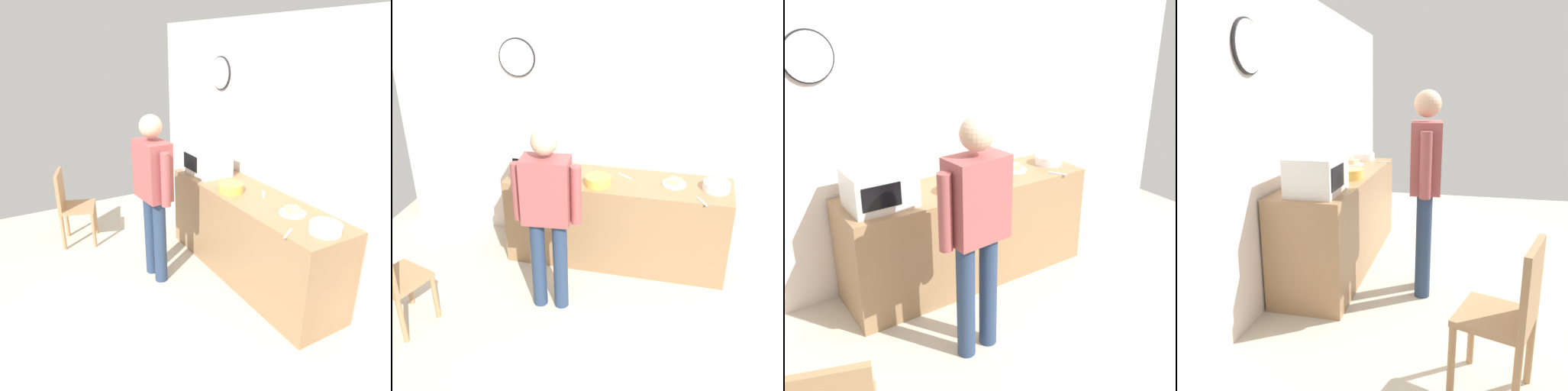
# 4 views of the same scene
# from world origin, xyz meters

# --- Properties ---
(ground_plane) EXTENTS (6.00, 6.00, 0.00)m
(ground_plane) POSITION_xyz_m (0.00, 0.00, 0.00)
(ground_plane) COLOR beige
(back_wall) EXTENTS (5.40, 0.13, 2.60)m
(back_wall) POSITION_xyz_m (-0.01, 1.60, 1.30)
(back_wall) COLOR silver
(back_wall) RESTS_ON ground_plane
(kitchen_counter) EXTENTS (2.23, 0.62, 0.92)m
(kitchen_counter) POSITION_xyz_m (-0.16, 1.22, 0.46)
(kitchen_counter) COLOR #93704C
(kitchen_counter) RESTS_ON ground_plane
(microwave) EXTENTS (0.50, 0.39, 0.30)m
(microwave) POSITION_xyz_m (-0.96, 1.18, 1.07)
(microwave) COLOR silver
(microwave) RESTS_ON kitchen_counter
(sandwich_plate) EXTENTS (0.23, 0.23, 0.07)m
(sandwich_plate) POSITION_xyz_m (0.39, 1.25, 0.95)
(sandwich_plate) COLOR white
(sandwich_plate) RESTS_ON kitchen_counter
(salad_bowl) EXTENTS (0.26, 0.26, 0.08)m
(salad_bowl) POSITION_xyz_m (0.79, 1.23, 0.97)
(salad_bowl) COLOR white
(salad_bowl) RESTS_ON kitchen_counter
(cereal_bowl) EXTENTS (0.25, 0.25, 0.09)m
(cereal_bowl) POSITION_xyz_m (-0.34, 1.09, 0.97)
(cereal_bowl) COLOR gold
(cereal_bowl) RESTS_ON kitchen_counter
(fork_utensil) EXTENTS (0.10, 0.16, 0.01)m
(fork_utensil) POSITION_xyz_m (0.66, 0.96, 0.93)
(fork_utensil) COLOR silver
(fork_utensil) RESTS_ON kitchen_counter
(spoon_utensil) EXTENTS (0.15, 0.12, 0.01)m
(spoon_utensil) POSITION_xyz_m (-0.11, 1.33, 0.93)
(spoon_utensil) COLOR silver
(spoon_utensil) RESTS_ON kitchen_counter
(person_standing) EXTENTS (0.59, 0.27, 1.73)m
(person_standing) POSITION_xyz_m (-0.62, 0.35, 1.02)
(person_standing) COLOR navy
(person_standing) RESTS_ON ground_plane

